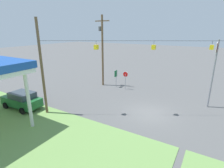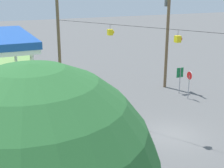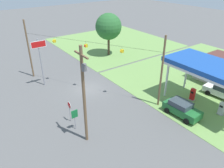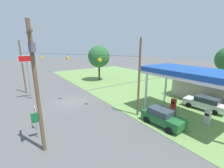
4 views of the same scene
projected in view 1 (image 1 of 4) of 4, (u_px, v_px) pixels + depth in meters
The scene contains 7 objects.
ground_plane at pixel (149, 113), 17.08m from camera, with size 160.00×160.00×0.00m, color #565656.
car_at_pumps_front at pixel (22, 100), 18.01m from camera, with size 4.39×2.26×1.76m.
stop_sign_roadside at pixel (125, 76), 23.55m from camera, with size 0.80×0.08×2.50m.
stop_sign_overhead at pixel (215, 62), 17.14m from camera, with size 0.22×2.06×6.96m.
route_sign at pixel (116, 75), 24.51m from camera, with size 0.10×0.70×2.40m.
utility_pole_main at pixel (102, 48), 24.32m from camera, with size 2.20×0.44×9.76m.
signal_span_gantry at pixel (152, 65), 15.68m from camera, with size 17.64×10.24×8.87m.
Camera 1 is at (-4.79, 15.14, 7.82)m, focal length 28.00 mm.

